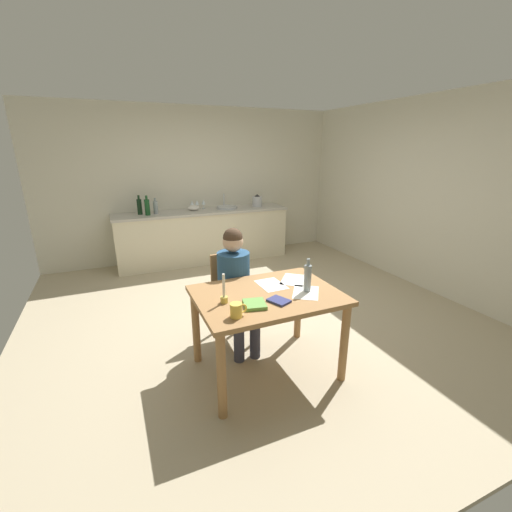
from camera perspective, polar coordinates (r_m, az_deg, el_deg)
The scene contains 24 objects.
ground_plane at distance 4.16m, azimuth -0.33°, elevation -9.96°, with size 5.20×5.20×0.04m, color tan.
wall_back at distance 6.18m, azimuth -10.06°, elevation 11.84°, with size 5.20×0.12×2.60m, color beige.
wall_right at distance 5.31m, azimuth 26.81°, elevation 9.27°, with size 0.12×5.20×2.60m, color beige.
kitchen_counter at distance 5.99m, azimuth -8.80°, elevation 3.44°, with size 2.96×0.64×0.90m.
dining_table at distance 2.90m, azimuth 1.90°, elevation -8.37°, with size 1.20×0.88×0.75m.
chair_at_table at distance 3.50m, azimuth -4.16°, elevation -6.13°, with size 0.41×0.41×0.88m.
person_seated at distance 3.30m, azimuth -3.45°, elevation -4.25°, with size 0.33×0.60×1.19m.
coffee_mug at distance 2.46m, azimuth -3.31°, elevation -9.14°, with size 0.13×0.09×0.11m.
candlestick at distance 2.67m, azimuth -5.44°, elevation -6.58°, with size 0.06×0.06×0.24m.
book_magazine at distance 2.70m, azimuth 3.89°, elevation -7.58°, with size 0.12×0.17×0.02m, color navy.
book_cookery at distance 2.63m, azimuth -0.24°, elevation -8.18°, with size 0.17×0.18×0.03m, color #669D46.
paper_letter at distance 3.15m, azimuth 6.39°, elevation -4.01°, with size 0.21×0.30×0.00m, color white.
paper_bill at distance 2.89m, azimuth 8.43°, elevation -6.11°, with size 0.21×0.30×0.00m, color white.
paper_envelope at distance 3.02m, azimuth 2.58°, elevation -4.86°, with size 0.21×0.30×0.00m, color white.
wine_bottle_on_table at distance 2.87m, azimuth 8.73°, elevation -3.66°, with size 0.06×0.06×0.29m.
sink_unit at distance 6.01m, azimuth -4.96°, elevation 8.24°, with size 0.36×0.36×0.24m.
bottle_oil at distance 5.74m, azimuth -19.14°, elevation 7.96°, with size 0.08×0.08×0.31m.
bottle_vinegar at distance 5.63m, azimuth -17.95°, elevation 7.92°, with size 0.08×0.08×0.31m.
bottle_wine_red at distance 5.73m, azimuth -16.65°, elevation 7.95°, with size 0.07×0.07×0.25m.
mixing_bowl at distance 5.90m, azimuth -10.54°, elevation 8.04°, with size 0.20×0.20×0.09m, color white.
stovetop_kettle at distance 6.21m, azimuth 0.21°, elevation 9.31°, with size 0.18×0.18×0.22m.
wine_glass_near_sink at distance 6.03m, azimuth -8.89°, elevation 8.95°, with size 0.07×0.07×0.15m.
wine_glass_by_kettle at distance 6.01m, azimuth -9.95°, elevation 8.86°, with size 0.07×0.07×0.15m.
wine_glass_back_left at distance 5.99m, azimuth -10.78°, elevation 8.78°, with size 0.07×0.07×0.15m.
Camera 1 is at (-1.44, -3.38, 1.92)m, focal length 23.61 mm.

